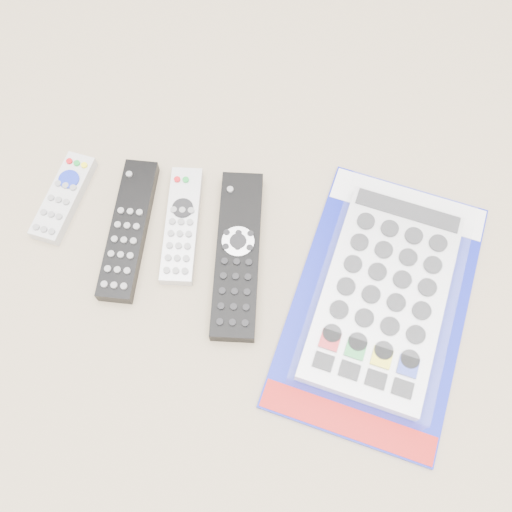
# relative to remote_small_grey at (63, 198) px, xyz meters

# --- Properties ---
(remote_small_grey) EXTENTS (0.06, 0.14, 0.02)m
(remote_small_grey) POSITION_rel_remote_small_grey_xyz_m (0.00, 0.00, 0.00)
(remote_small_grey) COLOR #B6B6B9
(remote_small_grey) RESTS_ON ground
(remote_slim_black) EXTENTS (0.05, 0.21, 0.02)m
(remote_slim_black) POSITION_rel_remote_small_grey_xyz_m (0.10, -0.04, 0.00)
(remote_slim_black) COLOR black
(remote_slim_black) RESTS_ON ground
(remote_silver_dvd) EXTENTS (0.06, 0.17, 0.02)m
(remote_silver_dvd) POSITION_rel_remote_small_grey_xyz_m (0.17, -0.02, -0.00)
(remote_silver_dvd) COLOR silver
(remote_silver_dvd) RESTS_ON ground
(remote_large_black) EXTENTS (0.08, 0.24, 0.03)m
(remote_large_black) POSITION_rel_remote_small_grey_xyz_m (0.25, -0.05, 0.00)
(remote_large_black) COLOR black
(remote_large_black) RESTS_ON ground
(jumbo_remote_packaged) EXTENTS (0.28, 0.39, 0.05)m
(jumbo_remote_packaged) POSITION_rel_remote_small_grey_xyz_m (0.45, -0.08, 0.01)
(jumbo_remote_packaged) COLOR #0E189F
(jumbo_remote_packaged) RESTS_ON ground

